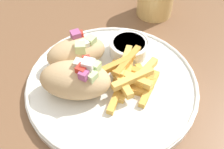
{
  "coord_description": "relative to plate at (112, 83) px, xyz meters",
  "views": [
    {
      "loc": [
        0.06,
        -0.33,
        1.15
      ],
      "look_at": [
        -0.01,
        -0.03,
        0.81
      ],
      "focal_mm": 42.0,
      "sensor_mm": 36.0,
      "label": 1
    }
  ],
  "objects": [
    {
      "name": "table",
      "position": [
        0.01,
        0.03,
        -0.08
      ],
      "size": [
        1.43,
        1.43,
        0.78
      ],
      "color": "brown",
      "rests_on": "ground_plane"
    },
    {
      "name": "pita_sandwich_near",
      "position": [
        -0.05,
        -0.03,
        0.04
      ],
      "size": [
        0.13,
        0.08,
        0.08
      ],
      "rotation": [
        0.0,
        0.0,
        0.11
      ],
      "color": "tan",
      "rests_on": "plate"
    },
    {
      "name": "sauce_ramekin",
      "position": [
        0.02,
        0.08,
        0.02
      ],
      "size": [
        0.08,
        0.08,
        0.03
      ],
      "color": "white",
      "rests_on": "plate"
    },
    {
      "name": "fries_pile",
      "position": [
        0.03,
        0.01,
        0.02
      ],
      "size": [
        0.1,
        0.14,
        0.03
      ],
      "color": "gold",
      "rests_on": "plate"
    },
    {
      "name": "plate",
      "position": [
        0.0,
        0.0,
        0.0
      ],
      "size": [
        0.31,
        0.31,
        0.02
      ],
      "color": "white",
      "rests_on": "table"
    },
    {
      "name": "pita_sandwich_far",
      "position": [
        -0.07,
        0.03,
        0.03
      ],
      "size": [
        0.12,
        0.11,
        0.06
      ],
      "rotation": [
        0.0,
        0.0,
        0.56
      ],
      "color": "tan",
      "rests_on": "plate"
    }
  ]
}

